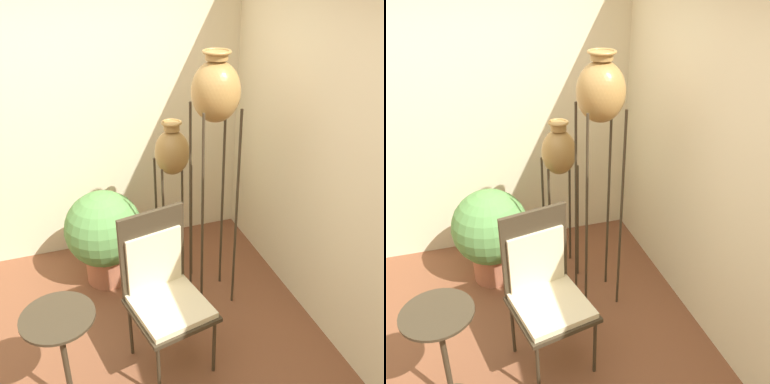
% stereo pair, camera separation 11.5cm
% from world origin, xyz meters
% --- Properties ---
extents(ground_plane, '(14.00, 14.00, 0.00)m').
position_xyz_m(ground_plane, '(0.00, 0.00, 0.00)').
color(ground_plane, brown).
extents(wall_back, '(7.29, 0.06, 2.70)m').
position_xyz_m(wall_back, '(0.00, 1.68, 1.35)').
color(wall_back, beige).
rests_on(wall_back, ground_plane).
extents(wall_right, '(0.06, 7.29, 2.70)m').
position_xyz_m(wall_right, '(1.68, 0.00, 1.35)').
color(wall_right, beige).
rests_on(wall_right, ground_plane).
extents(vase_stand_tall, '(0.34, 0.34, 2.02)m').
position_xyz_m(vase_stand_tall, '(0.99, 0.57, 1.71)').
color(vase_stand_tall, '#382D1E').
rests_on(vase_stand_tall, ground_plane).
extents(vase_stand_medium, '(0.28, 0.28, 1.42)m').
position_xyz_m(vase_stand_medium, '(0.80, 1.01, 1.13)').
color(vase_stand_medium, '#382D1E').
rests_on(vase_stand_medium, ground_plane).
extents(chair, '(0.59, 0.60, 1.12)m').
position_xyz_m(chair, '(0.45, 0.08, 0.61)').
color(chair, '#382D1E').
rests_on(chair, ground_plane).
extents(side_table, '(0.43, 0.43, 0.76)m').
position_xyz_m(side_table, '(-0.23, -0.15, 0.54)').
color(side_table, '#382D1E').
rests_on(side_table, ground_plane).
extents(potted_plant, '(0.65, 0.65, 0.84)m').
position_xyz_m(potted_plant, '(0.20, 1.07, 0.47)').
color(potted_plant, '#B26647').
rests_on(potted_plant, ground_plane).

